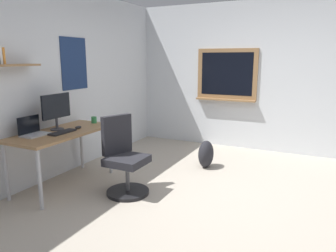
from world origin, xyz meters
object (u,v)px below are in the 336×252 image
Objects in this scene: desk at (62,137)px; office_chair at (124,161)px; computer_mouse at (78,127)px; keyboard at (63,132)px; coffee_mug at (94,120)px; monitor_primary at (56,109)px; backpack at (206,154)px; laptop at (33,131)px.

office_chair is (0.15, -0.82, -0.24)m from desk.
desk is 0.24m from computer_mouse.
keyboard is 0.67m from coffee_mug.
monitor_primary is at bearing 97.25° from office_chair.
monitor_primary is at bearing 133.23° from backpack.
monitor_primary is (0.35, -0.05, 0.22)m from laptop.
keyboard is (-0.10, -0.19, -0.26)m from monitor_primary.
computer_mouse is 1.91m from backpack.
monitor_primary is 4.46× the size of computer_mouse.
desk is 4.50× the size of laptop.
laptop is 0.75× the size of backpack.
keyboard is at bearing -130.73° from desk.
coffee_mug is at bearing 122.08° from backpack.
monitor_primary is 0.36m from computer_mouse.
coffee_mug is (0.91, -0.18, -0.01)m from laptop.
computer_mouse is 1.13× the size of coffee_mug.
office_chair is at bearing -79.48° from desk.
laptop reaches higher than backpack.
keyboard is at bearing 138.96° from backpack.
office_chair is 0.82m from computer_mouse.
computer_mouse reaches higher than desk.
desk is 3.36× the size of backpack.
office_chair reaches higher than backpack.
office_chair is 0.98m from coffee_mug.
laptop is 0.93m from coffee_mug.
desk is 0.37m from laptop.
laptop is at bearing 172.12° from monitor_primary.
coffee_mug is at bearing 7.37° from computer_mouse.
backpack is (1.54, -1.34, -0.53)m from keyboard.
monitor_primary is 1.12× the size of backpack.
office_chair reaches higher than keyboard.
coffee_mug is (0.39, 0.05, 0.03)m from computer_mouse.
backpack is (1.78, -1.57, -0.57)m from laptop.
keyboard is (-0.22, 0.74, 0.33)m from office_chair.
laptop is (-0.47, 0.98, 0.37)m from office_chair.
keyboard is 0.89× the size of backpack.
office_chair reaches higher than desk.
computer_mouse is (0.21, -0.08, 0.09)m from desk.
keyboard reaches higher than backpack.
monitor_primary reaches higher than backpack.
coffee_mug is at bearing -13.56° from monitor_primary.
desk is 13.40× the size of computer_mouse.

